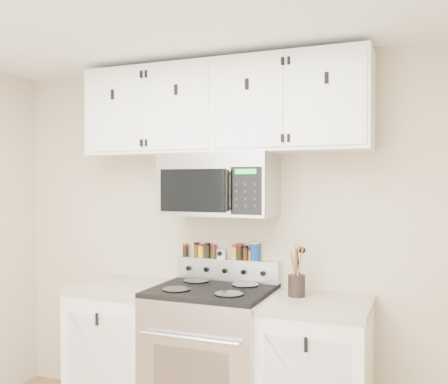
% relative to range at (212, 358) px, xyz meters
% --- Properties ---
extents(back_wall, '(3.50, 0.01, 2.50)m').
position_rel_range_xyz_m(back_wall, '(0.00, 0.32, 0.76)').
color(back_wall, '#B9AB8B').
rests_on(back_wall, floor).
extents(range, '(0.76, 0.65, 1.10)m').
position_rel_range_xyz_m(range, '(0.00, 0.00, 0.00)').
color(range, '#B7B7BA').
rests_on(range, floor).
extents(base_cabinet_left, '(0.64, 0.62, 0.92)m').
position_rel_range_xyz_m(base_cabinet_left, '(-0.69, 0.02, -0.03)').
color(base_cabinet_left, white).
rests_on(base_cabinet_left, floor).
extents(base_cabinet_right, '(0.64, 0.62, 0.92)m').
position_rel_range_xyz_m(base_cabinet_right, '(0.69, 0.02, -0.03)').
color(base_cabinet_right, white).
rests_on(base_cabinet_right, floor).
extents(microwave, '(0.76, 0.44, 0.42)m').
position_rel_range_xyz_m(microwave, '(0.00, 0.13, 1.14)').
color(microwave, '#9E9EA3').
rests_on(microwave, back_wall).
extents(upper_cabinets, '(2.00, 0.35, 0.62)m').
position_rel_range_xyz_m(upper_cabinets, '(-0.00, 0.15, 1.66)').
color(upper_cabinets, white).
rests_on(upper_cabinets, back_wall).
extents(utensil_crock, '(0.11, 0.11, 0.32)m').
position_rel_range_xyz_m(utensil_crock, '(0.54, 0.09, 0.51)').
color(utensil_crock, black).
rests_on(utensil_crock, base_cabinet_right).
extents(kitchen_timer, '(0.07, 0.07, 0.07)m').
position_rel_range_xyz_m(kitchen_timer, '(-0.05, 0.28, 0.65)').
color(kitchen_timer, silver).
rests_on(kitchen_timer, range).
extents(salt_canister, '(0.07, 0.07, 0.13)m').
position_rel_range_xyz_m(salt_canister, '(0.20, 0.28, 0.68)').
color(salt_canister, navy).
rests_on(salt_canister, range).
extents(spice_jar_0, '(0.04, 0.04, 0.09)m').
position_rel_range_xyz_m(spice_jar_0, '(-0.33, 0.28, 0.66)').
color(spice_jar_0, black).
rests_on(spice_jar_0, range).
extents(spice_jar_1, '(0.04, 0.04, 0.11)m').
position_rel_range_xyz_m(spice_jar_1, '(-0.24, 0.28, 0.67)').
color(spice_jar_1, '#432E10').
rests_on(spice_jar_1, range).
extents(spice_jar_2, '(0.04, 0.04, 0.10)m').
position_rel_range_xyz_m(spice_jar_2, '(-0.21, 0.28, 0.66)').
color(spice_jar_2, yellow).
rests_on(spice_jar_2, range).
extents(spice_jar_3, '(0.04, 0.04, 0.11)m').
position_rel_range_xyz_m(spice_jar_3, '(-0.15, 0.28, 0.67)').
color(spice_jar_3, black).
rests_on(spice_jar_3, range).
extents(spice_jar_4, '(0.04, 0.04, 0.10)m').
position_rel_range_xyz_m(spice_jar_4, '(-0.11, 0.28, 0.66)').
color(spice_jar_4, '#402A0F').
rests_on(spice_jar_4, range).
extents(spice_jar_5, '(0.04, 0.04, 0.11)m').
position_rel_range_xyz_m(spice_jar_5, '(0.05, 0.28, 0.67)').
color(spice_jar_5, gold).
rests_on(spice_jar_5, range).
extents(spice_jar_6, '(0.05, 0.05, 0.11)m').
position_rel_range_xyz_m(spice_jar_6, '(0.09, 0.28, 0.67)').
color(spice_jar_6, black).
rests_on(spice_jar_6, range).
extents(spice_jar_7, '(0.04, 0.04, 0.10)m').
position_rel_range_xyz_m(spice_jar_7, '(0.14, 0.28, 0.66)').
color(spice_jar_7, '#411E0F').
rests_on(spice_jar_7, range).
extents(spice_jar_8, '(0.04, 0.04, 0.09)m').
position_rel_range_xyz_m(spice_jar_8, '(0.18, 0.28, 0.66)').
color(spice_jar_8, orange).
rests_on(spice_jar_8, range).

